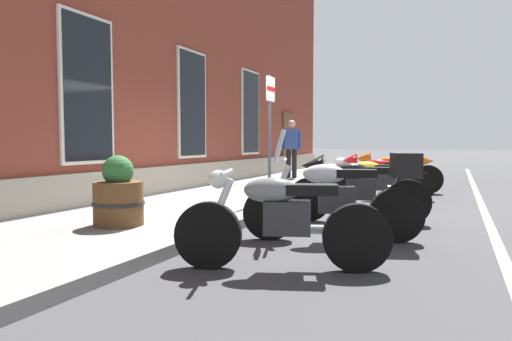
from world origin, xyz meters
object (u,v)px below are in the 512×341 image
object	(u,v)px
barrel_planter	(118,197)
motorcycle_black_sport	(352,185)
motorcycle_grey_naked	(280,220)
motorcycle_red_sport	(378,174)
parking_sign	(270,120)
motorcycle_silver_touring	(342,195)
motorcycle_yellow_naked	(371,183)
pedestrian_blue_top	(291,145)
motorcycle_orange_sport	(391,170)

from	to	relation	value
barrel_planter	motorcycle_black_sport	bearing A→B (deg)	-49.70
motorcycle_grey_naked	motorcycle_red_sport	bearing A→B (deg)	-0.21
parking_sign	barrel_planter	world-z (taller)	parking_sign
motorcycle_grey_naked	barrel_planter	xyz separation A→B (m)	(0.69, 2.48, 0.03)
motorcycle_silver_touring	motorcycle_red_sport	distance (m)	4.42
motorcycle_grey_naked	parking_sign	bearing A→B (deg)	22.93
motorcycle_yellow_naked	barrel_planter	xyz separation A→B (m)	(-3.86, 2.58, 0.04)
pedestrian_blue_top	parking_sign	world-z (taller)	parking_sign
motorcycle_orange_sport	pedestrian_blue_top	bearing A→B (deg)	61.32
motorcycle_red_sport	motorcycle_orange_sport	world-z (taller)	motorcycle_orange_sport
motorcycle_grey_naked	barrel_planter	world-z (taller)	barrel_planter
motorcycle_silver_touring	motorcycle_red_sport	xyz separation A→B (m)	(4.42, 0.23, -0.03)
motorcycle_silver_touring	motorcycle_orange_sport	xyz separation A→B (m)	(5.87, 0.15, -0.03)
motorcycle_silver_touring	parking_sign	bearing A→B (deg)	38.83
motorcycle_silver_touring	pedestrian_blue_top	xyz separation A→B (m)	(7.56, 3.26, 0.54)
motorcycle_yellow_naked	motorcycle_orange_sport	world-z (taller)	motorcycle_orange_sport
motorcycle_yellow_naked	motorcycle_red_sport	distance (m)	1.38
motorcycle_yellow_naked	barrel_planter	bearing A→B (deg)	146.27
motorcycle_red_sport	parking_sign	world-z (taller)	parking_sign
motorcycle_yellow_naked	parking_sign	xyz separation A→B (m)	(-0.73, 1.71, 1.15)
motorcycle_orange_sport	motorcycle_grey_naked	bearing A→B (deg)	179.25
motorcycle_black_sport	parking_sign	distance (m)	2.22
motorcycle_red_sport	pedestrian_blue_top	world-z (taller)	pedestrian_blue_top
motorcycle_orange_sport	parking_sign	xyz separation A→B (m)	(-3.55, 1.71, 1.08)
motorcycle_grey_naked	motorcycle_silver_touring	distance (m)	1.52
motorcycle_black_sport	motorcycle_red_sport	size ratio (longest dim) A/B	1.00
motorcycle_orange_sport	motorcycle_silver_touring	bearing A→B (deg)	-178.49
motorcycle_grey_naked	pedestrian_blue_top	size ratio (longest dim) A/B	1.15
motorcycle_silver_touring	barrel_planter	size ratio (longest dim) A/B	2.35
motorcycle_grey_naked	motorcycle_orange_sport	world-z (taller)	motorcycle_orange_sport
motorcycle_silver_touring	motorcycle_orange_sport	size ratio (longest dim) A/B	0.97
motorcycle_grey_naked	motorcycle_black_sport	bearing A→B (deg)	-1.91
motorcycle_red_sport	barrel_planter	size ratio (longest dim) A/B	2.32
motorcycle_yellow_naked	parking_sign	distance (m)	2.19
parking_sign	barrel_planter	size ratio (longest dim) A/B	2.52
pedestrian_blue_top	motorcycle_orange_sport	bearing A→B (deg)	-118.68
motorcycle_grey_naked	parking_sign	size ratio (longest dim) A/B	0.87
parking_sign	motorcycle_grey_naked	bearing A→B (deg)	-157.07
parking_sign	barrel_planter	distance (m)	3.43
motorcycle_yellow_naked	motorcycle_red_sport	size ratio (longest dim) A/B	0.93
motorcycle_grey_naked	motorcycle_silver_touring	size ratio (longest dim) A/B	0.93
motorcycle_silver_touring	motorcycle_red_sport	world-z (taller)	motorcycle_silver_touring
motorcycle_red_sport	motorcycle_silver_touring	bearing A→B (deg)	-177.03
motorcycle_black_sport	motorcycle_orange_sport	distance (m)	4.49
pedestrian_blue_top	parking_sign	distance (m)	5.45
motorcycle_red_sport	motorcycle_orange_sport	size ratio (longest dim) A/B	0.95
motorcycle_red_sport	pedestrian_blue_top	size ratio (longest dim) A/B	1.22
motorcycle_silver_touring	parking_sign	distance (m)	3.15
barrel_planter	pedestrian_blue_top	bearing A→B (deg)	3.58
motorcycle_red_sport	barrel_planter	xyz separation A→B (m)	(-5.23, 2.50, -0.03)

